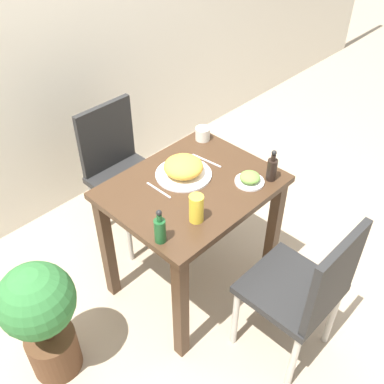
{
  "coord_description": "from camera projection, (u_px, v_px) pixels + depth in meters",
  "views": [
    {
      "loc": [
        -1.29,
        -1.26,
        2.23
      ],
      "look_at": [
        0.0,
        0.0,
        0.73
      ],
      "focal_mm": 42.0,
      "sensor_mm": 36.0,
      "label": 1
    }
  ],
  "objects": [
    {
      "name": "dining_table",
      "position": [
        192.0,
        206.0,
        2.41
      ],
      "size": [
        0.86,
        0.69,
        0.78
      ],
      "color": "#3D2819",
      "rests_on": "ground_plane"
    },
    {
      "name": "potted_plant_left",
      "position": [
        41.0,
        315.0,
        2.1
      ],
      "size": [
        0.36,
        0.36,
        0.73
      ],
      "color": "#51331E",
      "rests_on": "ground_plane"
    },
    {
      "name": "chair_far",
      "position": [
        120.0,
        166.0,
        2.86
      ],
      "size": [
        0.42,
        0.42,
        0.92
      ],
      "color": "black",
      "rests_on": "ground_plane"
    },
    {
      "name": "spoon_utensil",
      "position": [
        207.0,
        161.0,
        2.47
      ],
      "size": [
        0.03,
        0.19,
        0.0
      ],
      "rotation": [
        0.0,
        0.0,
        1.69
      ],
      "color": "silver",
      "rests_on": "dining_table"
    },
    {
      "name": "ground_plane",
      "position": [
        192.0,
        281.0,
        2.81
      ],
      "size": [
        16.0,
        16.0,
        0.0
      ],
      "primitive_type": "plane",
      "color": "tan"
    },
    {
      "name": "wall_back",
      "position": [
        42.0,
        24.0,
        2.64
      ],
      "size": [
        8.0,
        0.05,
        2.6
      ],
      "color": "beige",
      "rests_on": "ground_plane"
    },
    {
      "name": "chair_near",
      "position": [
        306.0,
        289.0,
        2.11
      ],
      "size": [
        0.42,
        0.42,
        0.92
      ],
      "rotation": [
        0.0,
        0.0,
        3.14
      ],
      "color": "black",
      "rests_on": "ground_plane"
    },
    {
      "name": "side_plate",
      "position": [
        250.0,
        179.0,
        2.31
      ],
      "size": [
        0.15,
        0.15,
        0.06
      ],
      "color": "white",
      "rests_on": "dining_table"
    },
    {
      "name": "condiment_bottle",
      "position": [
        272.0,
        168.0,
        2.31
      ],
      "size": [
        0.05,
        0.05,
        0.18
      ],
      "color": "black",
      "rests_on": "dining_table"
    },
    {
      "name": "sauce_bottle",
      "position": [
        160.0,
        229.0,
        1.96
      ],
      "size": [
        0.05,
        0.05,
        0.18
      ],
      "color": "#194C23",
      "rests_on": "dining_table"
    },
    {
      "name": "fork_utensil",
      "position": [
        159.0,
        190.0,
        2.28
      ],
      "size": [
        0.01,
        0.17,
        0.0
      ],
      "rotation": [
        0.0,
        0.0,
        1.58
      ],
      "color": "silver",
      "rests_on": "dining_table"
    },
    {
      "name": "drink_cup",
      "position": [
        203.0,
        134.0,
        2.62
      ],
      "size": [
        0.09,
        0.09,
        0.08
      ],
      "color": "silver",
      "rests_on": "dining_table"
    },
    {
      "name": "food_plate",
      "position": [
        183.0,
        168.0,
        2.35
      ],
      "size": [
        0.3,
        0.3,
        0.1
      ],
      "color": "white",
      "rests_on": "dining_table"
    },
    {
      "name": "juice_glass",
      "position": [
        196.0,
        208.0,
        2.07
      ],
      "size": [
        0.07,
        0.07,
        0.14
      ],
      "color": "gold",
      "rests_on": "dining_table"
    }
  ]
}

